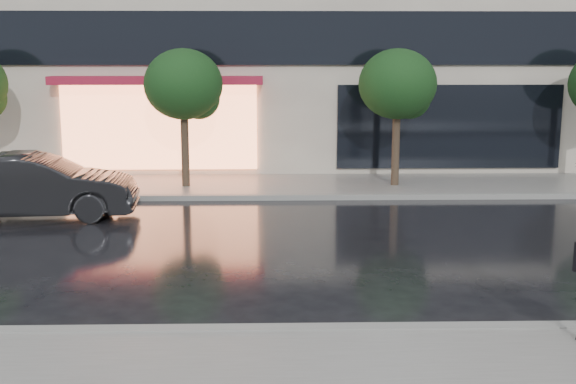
{
  "coord_description": "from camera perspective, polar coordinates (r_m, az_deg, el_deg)",
  "views": [
    {
      "loc": [
        -0.56,
        -10.37,
        3.81
      ],
      "look_at": [
        -0.26,
        2.25,
        1.4
      ],
      "focal_mm": 45.0,
      "sensor_mm": 36.0,
      "label": 1
    }
  ],
  "objects": [
    {
      "name": "ground",
      "position": [
        11.07,
        1.64,
        -9.34
      ],
      "size": [
        120.0,
        120.0,
        0.0
      ],
      "primitive_type": "plane",
      "color": "black",
      "rests_on": "ground"
    },
    {
      "name": "sidewalk_far",
      "position": [
        20.97,
        0.2,
        0.5
      ],
      "size": [
        60.0,
        3.5,
        0.12
      ],
      "primitive_type": "cube",
      "color": "slate",
      "rests_on": "ground"
    },
    {
      "name": "curb_near",
      "position": [
        10.11,
        1.94,
        -10.91
      ],
      "size": [
        60.0,
        0.25,
        0.14
      ],
      "primitive_type": "cube",
      "color": "gray",
      "rests_on": "ground"
    },
    {
      "name": "curb_far",
      "position": [
        19.25,
        0.34,
        -0.4
      ],
      "size": [
        60.0,
        0.25,
        0.14
      ],
      "primitive_type": "cube",
      "color": "gray",
      "rests_on": "ground"
    },
    {
      "name": "tree_mid_west",
      "position": [
        20.56,
        -8.08,
        8.22
      ],
      "size": [
        2.2,
        2.2,
        3.99
      ],
      "color": "#33261C",
      "rests_on": "ground"
    },
    {
      "name": "tree_mid_east",
      "position": [
        20.74,
        8.79,
        8.23
      ],
      "size": [
        2.2,
        2.2,
        3.99
      ],
      "color": "#33261C",
      "rests_on": "ground"
    },
    {
      "name": "parked_car",
      "position": [
        17.95,
        -19.3,
        0.42
      ],
      "size": [
        4.77,
        2.01,
        1.53
      ],
      "primitive_type": "imported",
      "rotation": [
        0.0,
        0.0,
        1.66
      ],
      "color": "black",
      "rests_on": "ground"
    }
  ]
}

